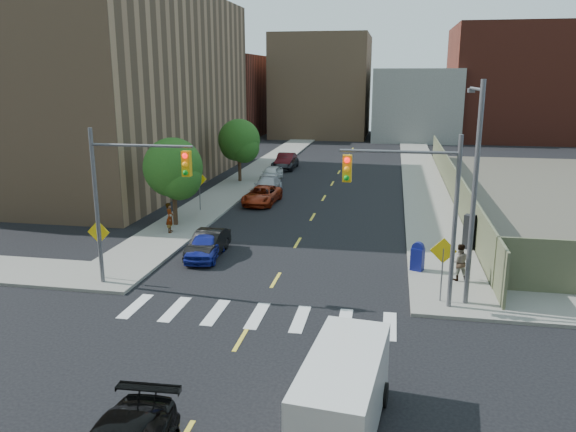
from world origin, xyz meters
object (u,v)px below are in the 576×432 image
at_px(parked_car_red, 262,195).
at_px(payphone, 469,232).
at_px(cargo_van, 344,390).
at_px(parked_car_blue, 205,246).
at_px(parked_car_black, 208,243).
at_px(parked_car_maroon, 286,161).
at_px(mailbox, 418,257).
at_px(parked_car_white, 272,173).
at_px(pedestrian_west, 170,218).
at_px(parked_car_grey, 285,163).
at_px(parked_car_silver, 267,186).
at_px(pedestrian_east, 459,262).

height_order(parked_car_red, payphone, payphone).
bearing_deg(cargo_van, parked_car_blue, 128.01).
distance_m(parked_car_black, cargo_van, 15.83).
bearing_deg(parked_car_blue, payphone, 10.13).
distance_m(parked_car_maroon, mailbox, 31.51).
height_order(cargo_van, mailbox, cargo_van).
xyz_separation_m(parked_car_blue, parked_car_red, (0.00, 12.70, -0.01)).
relative_size(mailbox, payphone, 0.75).
relative_size(parked_car_maroon, payphone, 2.47).
bearing_deg(parked_car_white, pedestrian_west, -94.03).
distance_m(parked_car_grey, pedestrian_west, 24.62).
distance_m(cargo_van, payphone, 17.52).
xyz_separation_m(parked_car_grey, mailbox, (11.90, -28.66, 0.18)).
bearing_deg(parked_car_black, parked_car_blue, -90.23).
bearing_deg(parked_car_maroon, parked_car_grey, -90.39).
relative_size(parked_car_silver, cargo_van, 0.93).
bearing_deg(pedestrian_west, cargo_van, -155.80).
bearing_deg(pedestrian_east, parked_car_silver, -58.99).
distance_m(parked_car_grey, mailbox, 31.03).
distance_m(parked_car_white, pedestrian_east, 27.11).
bearing_deg(parked_car_blue, mailbox, -7.04).
relative_size(parked_car_red, parked_car_white, 1.23).
relative_size(parked_car_red, parked_car_silver, 1.00).
bearing_deg(parked_car_white, payphone, -48.67).
height_order(parked_car_grey, pedestrian_east, pedestrian_east).
height_order(parked_car_red, parked_car_grey, parked_car_grey).
bearing_deg(pedestrian_west, parked_car_red, -31.66).
bearing_deg(pedestrian_west, parked_car_blue, -148.03).
relative_size(mailbox, pedestrian_east, 0.82).
bearing_deg(pedestrian_west, parked_car_grey, -15.53).
distance_m(parked_car_blue, pedestrian_east, 12.46).
bearing_deg(parked_car_black, pedestrian_east, -8.46).
height_order(parked_car_blue, parked_car_black, parked_car_blue).
xyz_separation_m(parked_car_black, parked_car_silver, (-0.35, 15.56, 0.02)).
bearing_deg(payphone, parked_car_silver, 161.77).
height_order(parked_car_silver, cargo_van, cargo_van).
relative_size(parked_car_black, parked_car_maroon, 0.86).
bearing_deg(parked_car_grey, parked_car_white, -89.45).
bearing_deg(parked_car_grey, payphone, -58.64).
relative_size(parked_car_maroon, mailbox, 3.30).
bearing_deg(parked_car_blue, parked_car_red, 84.95).
relative_size(parked_car_white, pedestrian_east, 2.21).
xyz_separation_m(parked_car_red, parked_car_grey, (-1.30, 15.59, 0.00)).
relative_size(parked_car_maroon, parked_car_grey, 0.99).
distance_m(parked_car_white, payphone, 23.55).
relative_size(parked_car_black, parked_car_silver, 0.85).
bearing_deg(parked_car_white, parked_car_maroon, 92.69).
bearing_deg(parked_car_white, parked_car_black, -83.86).
relative_size(parked_car_silver, parked_car_maroon, 1.01).
bearing_deg(parked_car_red, parked_car_white, 100.88).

